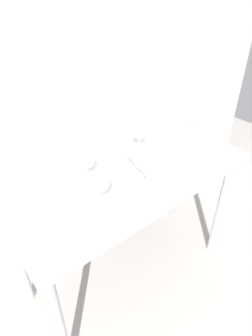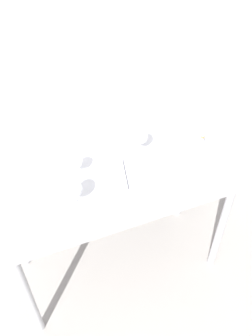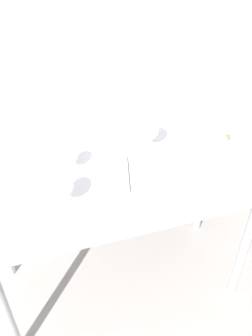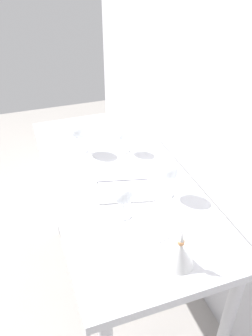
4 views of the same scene
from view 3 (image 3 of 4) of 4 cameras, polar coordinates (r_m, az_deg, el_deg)
name	(u,v)px [view 3 (image 3 of 4)]	position (r m, az deg, el deg)	size (l,w,h in m)	color
ground_plane	(119,281)	(2.68, -0.91, -15.31)	(6.00, 6.00, 0.00)	#9A9590
back_wall	(89,54)	(2.14, -5.09, 15.48)	(3.80, 0.04, 2.60)	#B6B6BB
steel_counter	(118,193)	(2.05, -1.11, -3.45)	(1.40, 0.65, 0.90)	#B1B1B7
wine_glass_near_right	(179,158)	(1.93, 7.28, 1.43)	(0.09, 0.09, 0.16)	white
wine_glass_far_right	(150,131)	(2.05, 3.28, 5.18)	(0.10, 0.10, 0.17)	white
wine_glass_far_left	(70,156)	(1.95, -7.80, 1.72)	(0.08, 0.08, 0.15)	white
wine_glass_near_left	(62,187)	(1.77, -8.87, -2.59)	(0.10, 0.10, 0.18)	white
open_notebook	(129,173)	(1.99, 0.38, -0.71)	(0.36, 0.30, 0.01)	silver
tasting_sheet_upper	(180,153)	(2.12, 7.49, 2.08)	(0.19, 0.21, 0.00)	white
tasting_sheet_lower	(33,178)	(2.01, -12.74, -1.35)	(0.18, 0.27, 0.00)	white
decanter_funnel	(224,143)	(2.15, 13.46, 3.39)	(0.11, 0.11, 0.15)	silver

